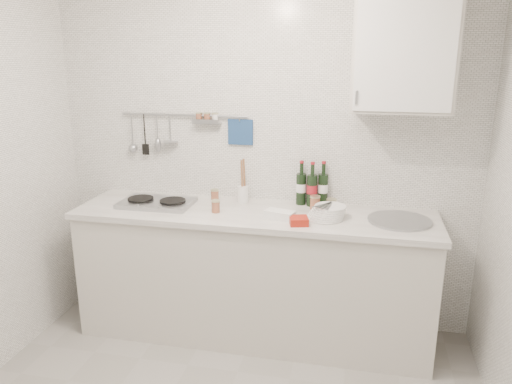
% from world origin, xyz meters
% --- Properties ---
extents(back_wall, '(3.00, 0.02, 2.50)m').
position_xyz_m(back_wall, '(0.00, 1.40, 1.25)').
color(back_wall, silver).
rests_on(back_wall, floor).
extents(counter, '(2.44, 0.64, 0.96)m').
position_xyz_m(counter, '(0.01, 1.10, 0.43)').
color(counter, beige).
rests_on(counter, floor).
extents(wall_rail, '(0.98, 0.09, 0.34)m').
position_xyz_m(wall_rail, '(-0.60, 1.37, 1.43)').
color(wall_rail, '#93969B').
rests_on(wall_rail, back_wall).
extents(wall_cabinet, '(0.60, 0.38, 0.70)m').
position_xyz_m(wall_cabinet, '(0.90, 1.22, 1.95)').
color(wall_cabinet, beige).
rests_on(wall_cabinet, back_wall).
extents(plate_stack_hob, '(0.28, 0.28, 0.02)m').
position_xyz_m(plate_stack_hob, '(-0.83, 1.10, 0.93)').
color(plate_stack_hob, '#4A64A8').
rests_on(plate_stack_hob, counter).
extents(plate_stack_sink, '(0.26, 0.24, 0.09)m').
position_xyz_m(plate_stack_sink, '(0.50, 1.07, 0.96)').
color(plate_stack_sink, white).
rests_on(plate_stack_sink, counter).
extents(wine_bottles, '(0.22, 0.11, 0.31)m').
position_xyz_m(wine_bottles, '(0.36, 1.34, 1.07)').
color(wine_bottles, black).
rests_on(wine_bottles, counter).
extents(butter_dish, '(0.21, 0.14, 0.06)m').
position_xyz_m(butter_dish, '(0.20, 0.99, 0.95)').
color(butter_dish, white).
rests_on(butter_dish, counter).
extents(strawberry_punnet, '(0.14, 0.14, 0.05)m').
position_xyz_m(strawberry_punnet, '(0.33, 0.91, 0.94)').
color(strawberry_punnet, '#A61912').
rests_on(strawberry_punnet, counter).
extents(utensil_crock, '(0.08, 0.08, 0.32)m').
position_xyz_m(utensil_crock, '(-0.12, 1.29, 1.00)').
color(utensil_crock, white).
rests_on(utensil_crock, counter).
extents(jar_a, '(0.06, 0.06, 0.08)m').
position_xyz_m(jar_a, '(-0.33, 1.29, 0.96)').
color(jar_a, brown).
rests_on(jar_a, counter).
extents(jar_b, '(0.07, 0.07, 0.08)m').
position_xyz_m(jar_b, '(0.51, 1.25, 0.96)').
color(jar_b, brown).
rests_on(jar_b, counter).
extents(jar_c, '(0.07, 0.07, 0.10)m').
position_xyz_m(jar_c, '(0.40, 1.24, 0.97)').
color(jar_c, brown).
rests_on(jar_c, counter).
extents(jar_d, '(0.06, 0.06, 0.09)m').
position_xyz_m(jar_d, '(-0.25, 1.03, 0.96)').
color(jar_d, brown).
rests_on(jar_d, counter).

